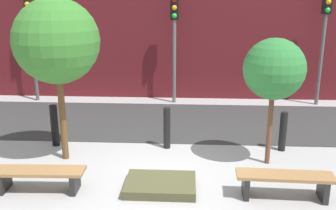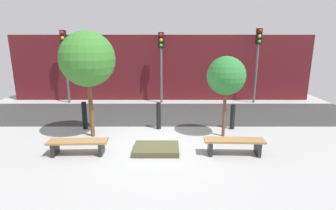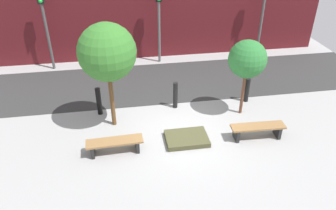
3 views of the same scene
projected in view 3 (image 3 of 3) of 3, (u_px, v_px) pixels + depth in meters
ground_plane at (184, 132)px, 10.94m from camera, size 18.00×18.00×0.00m
road_strip at (166, 81)px, 14.05m from camera, size 18.00×3.68×0.01m
building_facade at (157, 20)px, 15.64m from camera, size 16.20×0.50×3.52m
bench_left at (115, 144)px, 9.91m from camera, size 1.73×0.51×0.44m
bench_right at (258, 129)px, 10.52m from camera, size 1.76×0.50×0.47m
planter_bed at (187, 139)px, 10.51m from camera, size 1.35×0.96×0.17m
tree_behind_left_bench at (107, 53)px, 9.96m from camera, size 1.82×1.82×3.58m
tree_behind_right_bench at (247, 59)px, 10.87m from camera, size 1.29×1.29×2.76m
bollard_far_left at (99, 101)px, 11.65m from camera, size 0.18×0.18×1.04m
bollard_left at (175, 95)px, 12.03m from camera, size 0.17×0.17×1.02m
bollard_center at (247, 90)px, 12.42m from camera, size 0.17×0.17×0.95m
traffic_light_west at (43, 13)px, 13.81m from camera, size 0.28×0.27×3.74m
traffic_light_mid_west at (159, 9)px, 14.52m from camera, size 0.28×0.27×3.64m
traffic_light_mid_east at (264, 2)px, 15.13m from camera, size 0.28×0.27×3.83m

